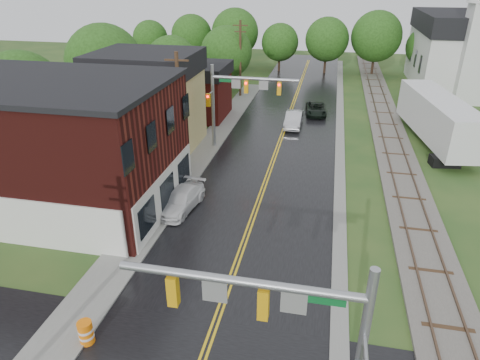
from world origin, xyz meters
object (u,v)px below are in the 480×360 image
(traffic_signal_near, at_px, (289,322))
(tree_left_a, at_px, (24,96))
(utility_pole_b, at_px, (180,110))
(brick_building, at_px, (59,145))
(construction_barrel, at_px, (86,333))
(tree_left_b, at_px, (106,65))
(church, at_px, (462,43))
(sedan_silver, at_px, (294,120))
(traffic_signal_far, at_px, (237,93))
(semi_trailer, at_px, (437,117))
(tree_left_e, at_px, (227,54))
(pickup_white, at_px, (181,200))
(suv_dark, at_px, (316,109))
(utility_pole_c, at_px, (240,58))
(tree_left_c, at_px, (173,64))

(traffic_signal_near, distance_m, tree_left_a, 30.66)
(utility_pole_b, bearing_deg, brick_building, -129.07)
(construction_barrel, bearing_deg, tree_left_b, 114.87)
(utility_pole_b, xyz_separation_m, construction_barrel, (1.80, -17.81, -4.17))
(traffic_signal_near, xyz_separation_m, tree_left_b, (-21.32, 29.90, 0.75))
(church, bearing_deg, traffic_signal_near, -107.72)
(construction_barrel, bearing_deg, sedan_silver, 78.92)
(traffic_signal_near, relative_size, traffic_signal_far, 1.00)
(sedan_silver, relative_size, semi_trailer, 0.32)
(tree_left_e, bearing_deg, sedan_silver, -51.42)
(brick_building, relative_size, tree_left_b, 1.48)
(pickup_white, bearing_deg, suv_dark, 79.26)
(church, distance_m, tree_left_b, 43.70)
(tree_left_b, distance_m, suv_dark, 22.19)
(tree_left_a, bearing_deg, utility_pole_c, 59.45)
(utility_pole_b, height_order, semi_trailer, utility_pole_b)
(semi_trailer, bearing_deg, traffic_signal_far, -164.37)
(church, xyz_separation_m, suv_dark, (-17.22, -15.45, -5.21))
(traffic_signal_near, distance_m, sedan_silver, 32.19)
(tree_left_a, bearing_deg, brick_building, -43.13)
(utility_pole_b, bearing_deg, church, 49.82)
(church, bearing_deg, traffic_signal_far, -131.27)
(sedan_silver, bearing_deg, semi_trailer, -8.67)
(church, relative_size, tree_left_a, 2.31)
(traffic_signal_near, distance_m, tree_left_c, 41.67)
(brick_building, xyz_separation_m, traffic_signal_far, (9.01, 12.00, 0.82))
(semi_trailer, xyz_separation_m, construction_barrel, (-18.60, -27.59, -1.93))
(suv_dark, bearing_deg, tree_left_b, -168.66)
(utility_pole_c, relative_size, semi_trailer, 0.64)
(tree_left_b, distance_m, pickup_white, 21.38)
(tree_left_e, bearing_deg, brick_building, -96.71)
(church, bearing_deg, tree_left_e, -164.80)
(traffic_signal_near, relative_size, semi_trailer, 0.53)
(utility_pole_b, bearing_deg, suv_dark, 59.53)
(utility_pole_b, height_order, utility_pole_c, same)
(utility_pole_b, height_order, sedan_silver, utility_pole_b)
(suv_dark, xyz_separation_m, sedan_silver, (-1.98, -4.48, 0.12))
(suv_dark, bearing_deg, tree_left_e, 140.93)
(church, relative_size, sedan_silver, 4.41)
(suv_dark, xyz_separation_m, construction_barrel, (-7.78, -34.10, -0.08))
(traffic_signal_near, bearing_deg, semi_trailer, 71.22)
(traffic_signal_far, bearing_deg, tree_left_a, -162.70)
(traffic_signal_far, relative_size, sedan_silver, 1.62)
(brick_building, relative_size, traffic_signal_far, 1.95)
(utility_pole_b, bearing_deg, tree_left_e, 94.90)
(traffic_signal_far, height_order, tree_left_a, tree_left_a)
(utility_pole_b, bearing_deg, pickup_white, -72.29)
(utility_pole_b, bearing_deg, semi_trailer, 25.60)
(tree_left_b, relative_size, construction_barrel, 8.86)
(utility_pole_b, xyz_separation_m, tree_left_b, (-11.05, 9.90, 1.00))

